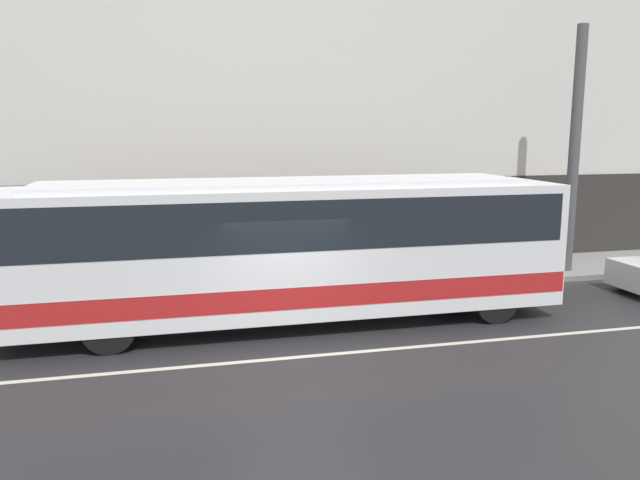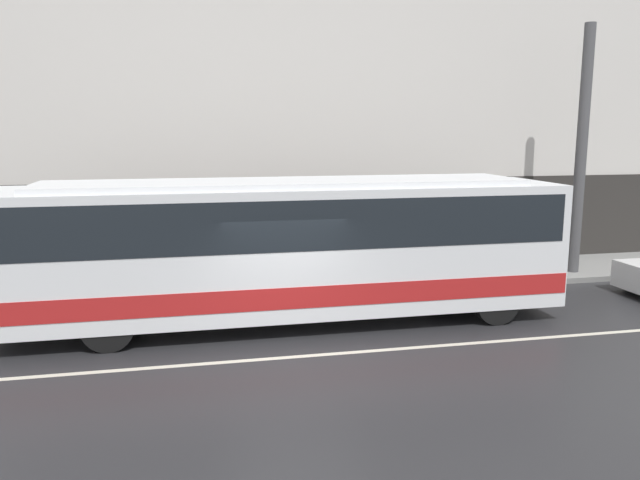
{
  "view_description": "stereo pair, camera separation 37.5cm",
  "coord_description": "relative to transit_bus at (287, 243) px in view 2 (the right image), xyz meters",
  "views": [
    {
      "loc": [
        -2.25,
        -11.07,
        4.28
      ],
      "look_at": [
        0.99,
        2.21,
        1.85
      ],
      "focal_mm": 35.0,
      "sensor_mm": 36.0,
      "label": 1
    },
    {
      "loc": [
        -1.89,
        -11.15,
        4.28
      ],
      "look_at": [
        0.99,
        2.21,
        1.85
      ],
      "focal_mm": 35.0,
      "sensor_mm": 36.0,
      "label": 2
    }
  ],
  "objects": [
    {
      "name": "ground_plane",
      "position": [
        -0.24,
        -2.21,
        -1.8
      ],
      "size": [
        60.0,
        60.0,
        0.0
      ],
      "primitive_type": "plane",
      "color": "#262628"
    },
    {
      "name": "sidewalk",
      "position": [
        -0.24,
        3.28,
        -1.72
      ],
      "size": [
        60.0,
        2.99,
        0.16
      ],
      "color": "gray",
      "rests_on": "ground_plane"
    },
    {
      "name": "building_facade",
      "position": [
        -0.24,
        4.92,
        4.58
      ],
      "size": [
        60.0,
        0.35,
        13.19
      ],
      "color": "silver",
      "rests_on": "ground_plane"
    },
    {
      "name": "lane_stripe",
      "position": [
        -0.24,
        -2.21,
        -1.8
      ],
      "size": [
        54.0,
        0.14,
        0.01
      ],
      "color": "beige",
      "rests_on": "ground_plane"
    },
    {
      "name": "transit_bus",
      "position": [
        0.0,
        0.0,
        0.0
      ],
      "size": [
        12.25,
        2.59,
        3.19
      ],
      "color": "white",
      "rests_on": "ground_plane"
    },
    {
      "name": "utility_pole_near",
      "position": [
        8.91,
        2.57,
        1.86
      ],
      "size": [
        0.31,
        0.31,
        7.02
      ],
      "color": "#4C4C4F",
      "rests_on": "sidewalk"
    }
  ]
}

